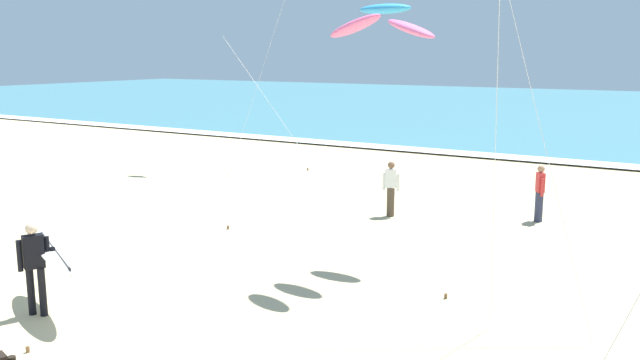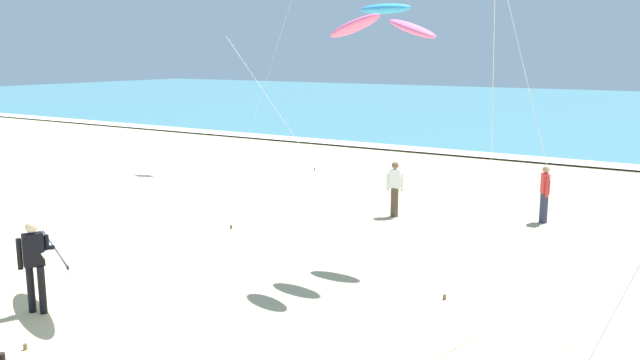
{
  "view_description": "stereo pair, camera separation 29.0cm",
  "coord_description": "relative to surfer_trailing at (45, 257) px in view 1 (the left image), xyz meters",
  "views": [
    {
      "loc": [
        7.56,
        -3.74,
        4.62
      ],
      "look_at": [
        0.41,
        7.93,
        2.02
      ],
      "focal_mm": 37.64,
      "sensor_mm": 36.0,
      "label": 1
    },
    {
      "loc": [
        7.8,
        -3.58,
        4.62
      ],
      "look_at": [
        0.41,
        7.93,
        2.02
      ],
      "focal_mm": 37.64,
      "sensor_mm": 36.0,
      "label": 2
    }
  ],
  "objects": [
    {
      "name": "shoreline_foam",
      "position": [
        2.59,
        22.24,
        -0.97
      ],
      "size": [
        160.0,
        1.53,
        0.01
      ],
      "primitive_type": "cube",
      "color": "white",
      "rests_on": "ocean_water"
    },
    {
      "name": "kite_arc_cobalt_low",
      "position": [
        3.94,
        5.46,
        4.19
      ],
      "size": [
        5.74,
        2.62,
        5.6
      ],
      "color": "pink",
      "rests_on": "ground"
    },
    {
      "name": "bystander_white_top",
      "position": [
        2.09,
        9.83,
        -0.24
      ],
      "size": [
        0.49,
        0.25,
        1.59
      ],
      "color": "#4C3D2D",
      "rests_on": "ground"
    },
    {
      "name": "ocean_water",
      "position": [
        2.59,
        51.94,
        -1.01
      ],
      "size": [
        160.0,
        60.0,
        0.08
      ],
      "primitive_type": "cube",
      "color": "teal",
      "rests_on": "ground"
    },
    {
      "name": "bystander_red_top",
      "position": [
        5.87,
        11.42,
        -0.24
      ],
      "size": [
        0.31,
        0.45,
        1.59
      ],
      "color": "#2D334C",
      "rests_on": "ground"
    },
    {
      "name": "surfer_trailing",
      "position": [
        0.0,
        0.0,
        0.0
      ],
      "size": [
        2.56,
        1.57,
        1.71
      ],
      "color": "black",
      "rests_on": "ground"
    }
  ]
}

